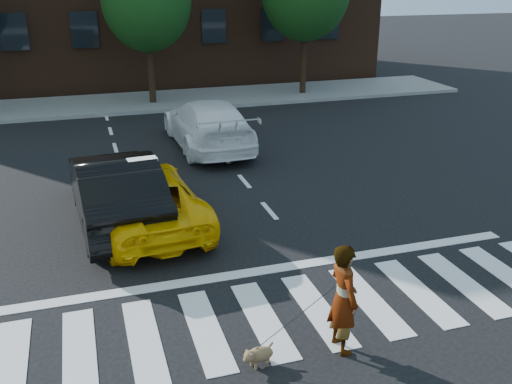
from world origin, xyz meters
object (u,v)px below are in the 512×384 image
at_px(dog, 258,355).
at_px(woman, 343,299).
at_px(black_sedan, 115,189).
at_px(white_suv, 208,124).
at_px(taxi, 144,197).

bearing_deg(dog, woman, -21.24).
distance_m(black_sedan, woman, 6.63).
relative_size(woman, dog, 3.24).
bearing_deg(dog, black_sedan, 82.61).
height_order(black_sedan, white_suv, black_sedan).
distance_m(taxi, white_suv, 6.31).
distance_m(black_sedan, white_suv, 6.32).
bearing_deg(taxi, black_sedan, -33.51).
relative_size(taxi, white_suv, 0.89).
bearing_deg(taxi, dog, 94.26).
xyz_separation_m(woman, dog, (-1.37, -0.02, -0.71)).
bearing_deg(white_suv, black_sedan, 56.17).
relative_size(black_sedan, white_suv, 0.93).
bearing_deg(dog, white_suv, 58.78).
bearing_deg(white_suv, woman, 86.22).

